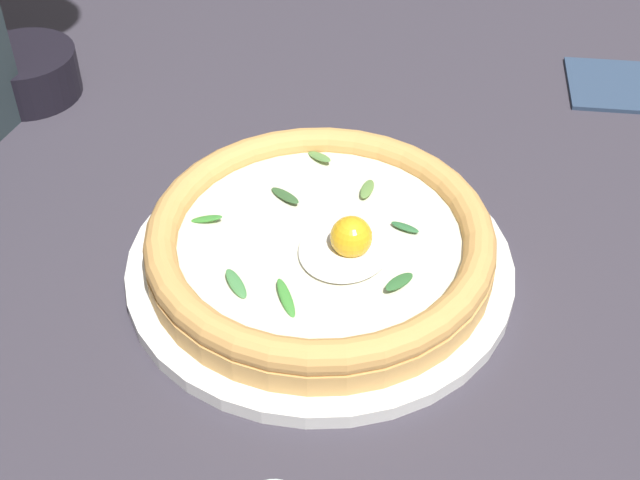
{
  "coord_description": "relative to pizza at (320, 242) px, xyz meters",
  "views": [
    {
      "loc": [
        -0.44,
        -0.25,
        0.47
      ],
      "look_at": [
        -0.01,
        -0.03,
        0.03
      ],
      "focal_mm": 49.86,
      "sensor_mm": 36.0,
      "label": 1
    }
  ],
  "objects": [
    {
      "name": "pizza_plate",
      "position": [
        0.0,
        0.0,
        -0.02
      ],
      "size": [
        0.29,
        0.29,
        0.01
      ],
      "primitive_type": "cylinder",
      "color": "white",
      "rests_on": "ground"
    },
    {
      "name": "ground_plane",
      "position": [
        0.01,
        0.04,
        -0.05
      ],
      "size": [
        2.4,
        2.4,
        0.03
      ],
      "primitive_type": "cube",
      "color": "#3A3640",
      "rests_on": "ground"
    },
    {
      "name": "pizza",
      "position": [
        0.0,
        0.0,
        0.0
      ],
      "size": [
        0.26,
        0.26,
        0.05
      ],
      "color": "#E4AA5E",
      "rests_on": "pizza_plate"
    },
    {
      "name": "side_bowl",
      "position": [
        0.1,
        0.36,
        -0.01
      ],
      "size": [
        0.1,
        0.1,
        0.04
      ],
      "primitive_type": "cylinder",
      "color": "black",
      "rests_on": "ground"
    }
  ]
}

